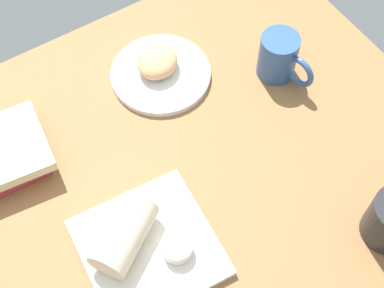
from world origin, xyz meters
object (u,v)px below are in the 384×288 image
at_px(scone_pastry, 157,61).
at_px(second_mug, 280,57).
at_px(square_plate, 149,248).
at_px(sauce_cup, 177,248).
at_px(round_plate, 161,74).
at_px(breakfast_wrap, 124,235).

relative_size(scone_pastry, second_mug, 0.71).
bearing_deg(scone_pastry, second_mug, -32.65).
relative_size(square_plate, sauce_cup, 4.20).
relative_size(round_plate, sauce_cup, 3.93).
relative_size(square_plate, second_mug, 1.70).
relative_size(scone_pastry, sauce_cup, 1.75).
bearing_deg(sauce_cup, second_mug, 30.47).
bearing_deg(sauce_cup, square_plate, 137.47).
bearing_deg(breakfast_wrap, sauce_cup, 14.63).
height_order(scone_pastry, second_mug, second_mug).
xyz_separation_m(round_plate, sauce_cup, (-0.18, -0.35, 0.02)).
xyz_separation_m(round_plate, second_mug, (0.21, -0.12, 0.04)).
distance_m(square_plate, second_mug, 0.47).
bearing_deg(square_plate, breakfast_wrap, 137.47).
height_order(scone_pastry, square_plate, scone_pastry).
distance_m(round_plate, square_plate, 0.38).
bearing_deg(square_plate, scone_pastry, 56.98).
xyz_separation_m(round_plate, square_plate, (-0.21, -0.32, 0.00)).
height_order(round_plate, second_mug, second_mug).
distance_m(scone_pastry, square_plate, 0.39).
bearing_deg(round_plate, second_mug, -30.35).
relative_size(round_plate, square_plate, 0.94).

